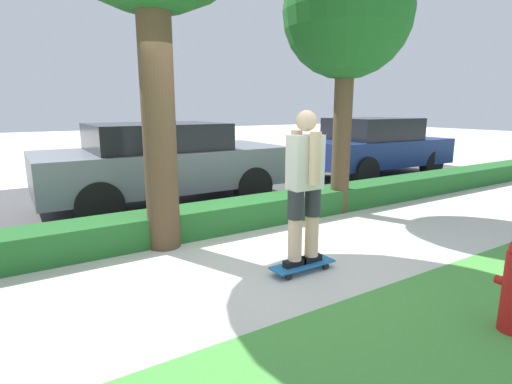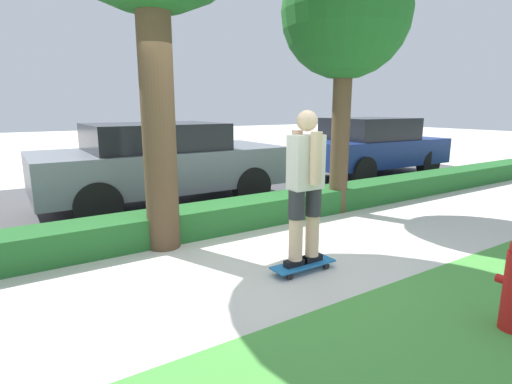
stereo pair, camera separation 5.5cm
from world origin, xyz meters
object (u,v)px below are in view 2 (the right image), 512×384
Objects in this scene: skateboard at (303,265)px; parked_car_rear at (371,146)px; tree_mid at (346,16)px; skater_person at (305,185)px; parked_car_middle at (162,162)px.

parked_car_rear is (5.35, 3.81, 0.72)m from skateboard.
skateboard is at bearing -141.83° from tree_mid.
skater_person reaches higher than parked_car_rear.
parked_car_rear is (5.35, 3.81, -0.18)m from skater_person.
skater_person is 0.42× the size of parked_car_rear.
tree_mid is 1.08× the size of parked_car_rear.
skateboard is 0.90m from skater_person.
skateboard is at bearing -86.33° from parked_car_middle.
skater_person is at bearing 75.96° from skateboard.
parked_car_middle is at bearing 139.25° from tree_mid.
parked_car_middle is at bearing 93.47° from skateboard.
tree_mid reaches higher than skater_person.
skater_person is at bearing -86.33° from parked_car_middle.
skateboard is 4.15m from tree_mid.
skater_person is (0.00, 0.00, 0.90)m from skateboard.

